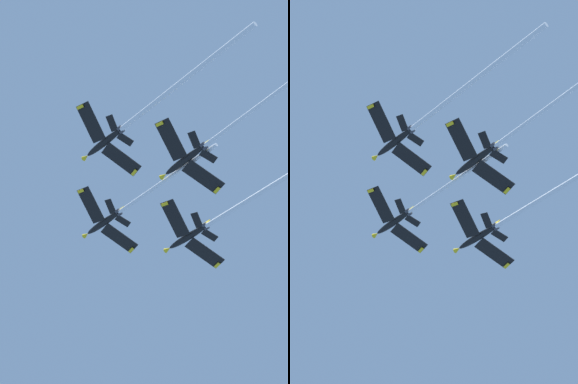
% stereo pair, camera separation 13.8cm
% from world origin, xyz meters
% --- Properties ---
extents(jet_lead, '(38.39, 19.50, 22.81)m').
position_xyz_m(jet_lead, '(12.65, 14.11, 151.69)').
color(jet_lead, black).
extents(jet_left_wing, '(43.52, 20.14, 27.29)m').
position_xyz_m(jet_left_wing, '(-8.45, 23.92, 140.63)').
color(jet_left_wing, black).
extents(jet_right_wing, '(37.16, 19.51, 22.59)m').
position_xyz_m(jet_right_wing, '(1.07, -3.20, 143.00)').
color(jet_right_wing, black).
extents(jet_slot, '(42.96, 19.58, 25.34)m').
position_xyz_m(jet_slot, '(-13.26, 8.84, 135.93)').
color(jet_slot, black).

